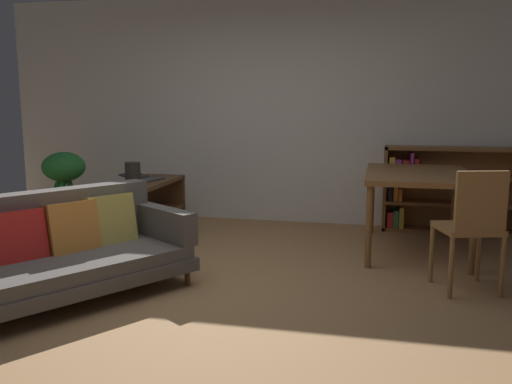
# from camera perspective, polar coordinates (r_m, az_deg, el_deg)

# --- Properties ---
(ground_plane) EXTENTS (8.16, 8.16, 0.00)m
(ground_plane) POSITION_cam_1_polar(r_m,az_deg,el_deg) (4.23, -5.70, -10.47)
(ground_plane) COLOR #A87A4C
(back_wall_panel) EXTENTS (6.80, 0.10, 2.70)m
(back_wall_panel) POSITION_cam_1_polar(r_m,az_deg,el_deg) (6.59, 1.69, 8.64)
(back_wall_panel) COLOR silver
(back_wall_panel) RESTS_ON ground_plane
(fabric_couch) EXTENTS (1.77, 2.08, 0.77)m
(fabric_couch) POSITION_cam_1_polar(r_m,az_deg,el_deg) (4.28, -20.49, -5.81)
(fabric_couch) COLOR #56351E
(fabric_couch) RESTS_ON ground_plane
(media_console) EXTENTS (0.46, 1.24, 0.61)m
(media_console) POSITION_cam_1_polar(r_m,az_deg,el_deg) (5.88, -11.64, -1.97)
(media_console) COLOR #56351E
(media_console) RESTS_ON ground_plane
(open_laptop) EXTENTS (0.45, 0.37, 0.06)m
(open_laptop) POSITION_cam_1_polar(r_m,az_deg,el_deg) (5.97, -11.74, 1.45)
(open_laptop) COLOR #333338
(open_laptop) RESTS_ON media_console
(desk_speaker) EXTENTS (0.15, 0.15, 0.23)m
(desk_speaker) POSITION_cam_1_polar(r_m,az_deg,el_deg) (5.62, -12.81, 1.91)
(desk_speaker) COLOR #2D2823
(desk_speaker) RESTS_ON media_console
(potted_floor_plant) EXTENTS (0.51, 0.49, 0.89)m
(potted_floor_plant) POSITION_cam_1_polar(r_m,az_deg,el_deg) (6.41, -19.48, 1.17)
(potted_floor_plant) COLOR brown
(potted_floor_plant) RESTS_ON ground_plane
(dining_table) EXTENTS (0.95, 1.41, 0.78)m
(dining_table) POSITION_cam_1_polar(r_m,az_deg,el_deg) (5.42, 16.58, 1.28)
(dining_table) COLOR brown
(dining_table) RESTS_ON ground_plane
(dining_chair_near) EXTENTS (0.52, 0.52, 0.95)m
(dining_chair_near) POSITION_cam_1_polar(r_m,az_deg,el_deg) (4.36, 21.77, -3.08)
(dining_chair_near) COLOR olive
(dining_chair_near) RESTS_ON ground_plane
(bookshelf) EXTENTS (1.47, 0.28, 0.95)m
(bookshelf) POSITION_cam_1_polar(r_m,az_deg,el_deg) (6.41, 19.08, 0.30)
(bookshelf) COLOR brown
(bookshelf) RESTS_ON ground_plane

